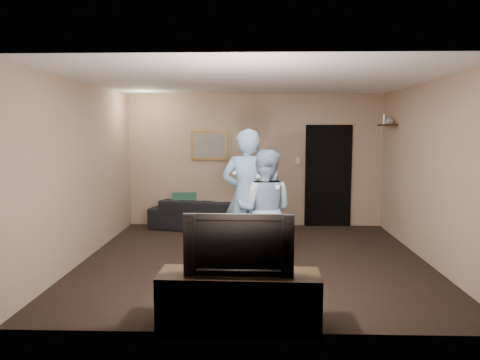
{
  "coord_description": "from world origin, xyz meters",
  "views": [
    {
      "loc": [
        0.0,
        -6.74,
        1.93
      ],
      "look_at": [
        -0.22,
        0.3,
        1.15
      ],
      "focal_mm": 35.0,
      "sensor_mm": 36.0,
      "label": 1
    }
  ],
  "objects_px": {
    "tv_console": "(239,301)",
    "wii_player_right": "(265,210)",
    "sofa": "(204,214)",
    "television": "(239,243)",
    "wii_player_left": "(247,196)"
  },
  "relations": [
    {
      "from": "tv_console",
      "to": "wii_player_right",
      "type": "relative_size",
      "value": 0.95
    },
    {
      "from": "wii_player_right",
      "to": "tv_console",
      "type": "bearing_deg",
      "value": -98.77
    },
    {
      "from": "tv_console",
      "to": "wii_player_right",
      "type": "distance_m",
      "value": 1.95
    },
    {
      "from": "wii_player_left",
      "to": "sofa",
      "type": "bearing_deg",
      "value": 111.52
    },
    {
      "from": "sofa",
      "to": "television",
      "type": "xyz_separation_m",
      "value": [
        0.83,
        -4.41,
        0.54
      ]
    },
    {
      "from": "tv_console",
      "to": "sofa",
      "type": "bearing_deg",
      "value": 102.13
    },
    {
      "from": "television",
      "to": "wii_player_right",
      "type": "xyz_separation_m",
      "value": [
        0.28,
        1.84,
        -0.01
      ]
    },
    {
      "from": "tv_console",
      "to": "wii_player_right",
      "type": "bearing_deg",
      "value": 82.73
    },
    {
      "from": "sofa",
      "to": "wii_player_right",
      "type": "xyz_separation_m",
      "value": [
        1.11,
        -2.56,
        0.53
      ]
    },
    {
      "from": "wii_player_right",
      "to": "wii_player_left",
      "type": "bearing_deg",
      "value": 123.15
    },
    {
      "from": "sofa",
      "to": "wii_player_right",
      "type": "distance_m",
      "value": 2.85
    },
    {
      "from": "sofa",
      "to": "wii_player_left",
      "type": "bearing_deg",
      "value": 125.3
    },
    {
      "from": "sofa",
      "to": "television",
      "type": "distance_m",
      "value": 4.52
    },
    {
      "from": "television",
      "to": "wii_player_right",
      "type": "relative_size",
      "value": 0.63
    },
    {
      "from": "sofa",
      "to": "tv_console",
      "type": "bearing_deg",
      "value": 114.4
    }
  ]
}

